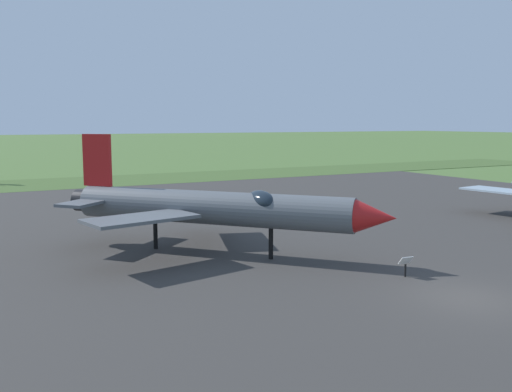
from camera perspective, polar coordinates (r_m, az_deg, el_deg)
ground_plane at (r=22.04m, az=20.42°, el=-9.78°), size 600.00×600.00×0.00m
asphalt_apron at (r=33.89m, az=0.24°, el=-3.29°), size 70.84×51.68×0.05m
grass_verge_strip at (r=63.39m, az=-13.81°, el=1.54°), size 130.84×12.00×0.06m
jet_fighter_rear_center at (r=26.92m, az=-4.26°, el=-1.12°), size 12.93×14.11×5.77m
info_placard_rear_center at (r=24.03m, az=14.93°, el=-6.68°), size 0.59×0.34×0.91m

